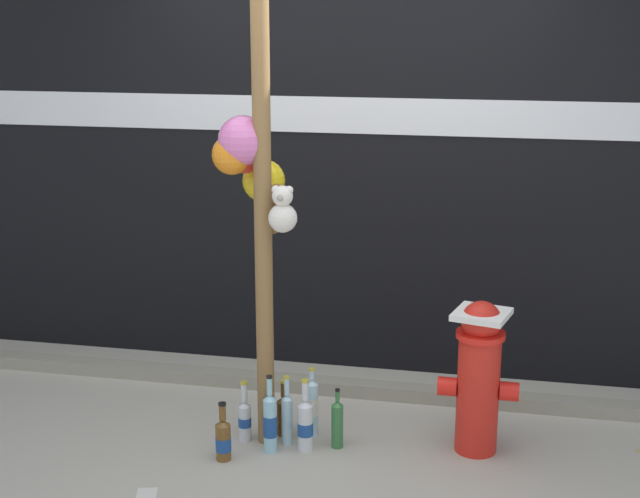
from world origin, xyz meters
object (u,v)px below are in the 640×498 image
object	(u,v)px
bottle_7	(245,418)
bottle_5	(305,424)
bottle_3	(312,406)
bottle_0	(270,423)
memorial_post	(256,120)
bottle_2	(287,417)
bottle_6	(284,413)
bottle_4	(223,439)
bottle_1	(337,423)
fire_hydrant	(479,374)

from	to	relation	value
bottle_7	bottle_5	bearing A→B (deg)	-8.95
bottle_3	bottle_7	xyz separation A→B (m)	(-0.33, -0.12, -0.04)
bottle_0	bottle_3	xyz separation A→B (m)	(0.17, 0.22, 0.00)
memorial_post	bottle_5	xyz separation A→B (m)	(0.26, -0.11, -1.53)
bottle_2	bottle_3	distance (m)	0.16
bottle_2	bottle_6	bearing A→B (deg)	112.58
bottle_5	bottle_2	bearing A→B (deg)	154.01
bottle_4	bottle_7	world-z (taller)	bottle_7
bottle_1	bottle_3	bearing A→B (deg)	145.45
bottle_2	bottle_1	bearing A→B (deg)	3.42
bottle_3	bottle_6	size ratio (longest dim) A/B	1.24
bottle_2	bottle_5	distance (m)	0.12
fire_hydrant	bottle_0	xyz separation A→B (m)	(-1.03, -0.23, -0.26)
bottle_1	bottle_5	size ratio (longest dim) A/B	0.83
bottle_2	bottle_6	distance (m)	0.11
memorial_post	bottle_5	size ratio (longest dim) A/B	7.89
bottle_5	bottle_6	world-z (taller)	bottle_5
bottle_1	bottle_7	size ratio (longest dim) A/B	0.99
bottle_0	bottle_7	world-z (taller)	bottle_0
bottle_1	bottle_6	bearing A→B (deg)	164.32
fire_hydrant	bottle_3	bearing A→B (deg)	-179.86
bottle_0	bottle_4	xyz separation A→B (m)	(-0.21, -0.13, -0.05)
fire_hydrant	bottle_1	distance (m)	0.76
bottle_1	bottle_5	bearing A→B (deg)	-156.00
bottle_0	bottle_4	distance (m)	0.25
bottle_2	bottle_6	size ratio (longest dim) A/B	1.23
bottle_1	bottle_7	xyz separation A→B (m)	(-0.49, -0.02, -0.01)
bottle_2	bottle_5	size ratio (longest dim) A/B	0.97
bottle_2	bottle_3	world-z (taller)	bottle_3
bottle_1	bottle_5	world-z (taller)	bottle_5
bottle_3	bottle_4	xyz separation A→B (m)	(-0.38, -0.35, -0.05)
bottle_4	bottle_5	world-z (taller)	bottle_5
bottle_5	bottle_6	xyz separation A→B (m)	(-0.15, 0.15, -0.03)
bottle_4	bottle_6	size ratio (longest dim) A/B	1.00
bottle_0	memorial_post	bearing A→B (deg)	119.67
bottle_2	bottle_5	world-z (taller)	bottle_5
memorial_post	bottle_6	size ratio (longest dim) A/B	10.00
bottle_0	bottle_1	bearing A→B (deg)	19.47
fire_hydrant	bottle_4	distance (m)	1.32
memorial_post	bottle_2	size ratio (longest dim) A/B	8.16
fire_hydrant	bottle_5	xyz separation A→B (m)	(-0.85, -0.18, -0.27)
memorial_post	bottle_5	world-z (taller)	memorial_post
bottle_6	bottle_7	xyz separation A→B (m)	(-0.19, -0.10, 0.00)
bottle_6	memorial_post	bearing A→B (deg)	-158.29
bottle_5	bottle_7	size ratio (longest dim) A/B	1.19
bottle_0	bottle_5	bearing A→B (deg)	15.23
bottle_3	bottle_7	size ratio (longest dim) A/B	1.16
bottle_1	bottle_5	distance (m)	0.17
bottle_1	bottle_4	distance (m)	0.59
bottle_0	bottle_7	distance (m)	0.19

